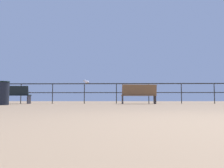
# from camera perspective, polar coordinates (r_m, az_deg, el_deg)

# --- Properties ---
(ground_plane) EXTENTS (60.00, 60.00, 0.00)m
(ground_plane) POSITION_cam_1_polar(r_m,az_deg,el_deg) (1.89, 26.52, -9.88)
(ground_plane) COLOR #886E53
(pier_railing) EXTENTS (19.09, 0.05, 1.10)m
(pier_railing) POSITION_cam_1_polar(r_m,az_deg,el_deg) (11.48, 5.51, -1.26)
(pier_railing) COLOR black
(pier_railing) RESTS_ON ground_plane
(bench_far_left) EXTENTS (1.55, 0.72, 0.90)m
(bench_far_left) POSITION_cam_1_polar(r_m,az_deg,el_deg) (11.81, -24.75, -2.45)
(bench_far_left) COLOR black
(bench_far_left) RESTS_ON ground_plane
(bench_near_left) EXTENTS (1.74, 0.73, 0.95)m
(bench_near_left) POSITION_cam_1_polar(r_m,az_deg,el_deg) (10.63, 7.24, -2.51)
(bench_near_left) COLOR brown
(bench_near_left) RESTS_ON ground_plane
(seagull_on_rail) EXTENTS (0.40, 0.22, 0.19)m
(seagull_on_rail) POSITION_cam_1_polar(r_m,az_deg,el_deg) (11.60, -6.83, 0.61)
(seagull_on_rail) COLOR white
(seagull_on_rail) RESTS_ON pier_railing
(trash_bin) EXTENTS (0.42, 0.42, 0.92)m
(trash_bin) POSITION_cam_1_polar(r_m,az_deg,el_deg) (9.26, -27.01, -2.18)
(trash_bin) COLOR black
(trash_bin) RESTS_ON ground_plane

